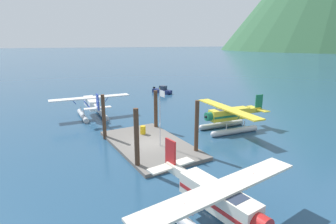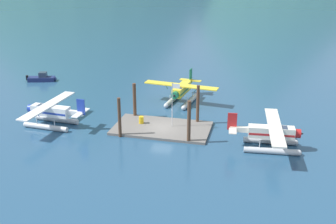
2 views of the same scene
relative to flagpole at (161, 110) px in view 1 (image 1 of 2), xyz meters
name	(u,v)px [view 1 (image 1 of 2)]	position (x,y,z in m)	size (l,w,h in m)	color
ground_plane	(150,146)	(-1.25, -0.54, -3.75)	(1200.00, 1200.00, 0.00)	navy
dock_platform	(150,144)	(-1.25, -0.54, -3.60)	(11.40, 6.37, 0.30)	#66605B
piling_near_left	(104,117)	(-5.35, -3.71, -1.41)	(0.37, 0.37, 4.68)	#4C3323
piling_near_right	(137,139)	(2.57, -3.52, -1.29)	(0.40, 0.40, 4.92)	#4C3323
piling_far_left	(156,110)	(-5.55, 2.38, -1.49)	(0.42, 0.42, 4.52)	#4C3323
piling_far_right	(197,128)	(2.54, 2.22, -1.30)	(0.37, 0.37, 4.91)	#4C3323
flagpole	(161,110)	(0.00, 0.00, 0.00)	(0.95, 0.10, 5.49)	silver
fuel_drum	(143,130)	(-3.97, 0.00, -3.01)	(0.62, 0.62, 0.88)	gold
seaplane_yellow_bow_centre	(229,117)	(-0.98, 9.29, -2.17)	(10.49, 7.95, 3.84)	#B7BABF
seaplane_white_port_aft	(92,106)	(-14.55, -2.62, -2.17)	(7.97, 10.47, 3.84)	#B7BABF
seaplane_cream_stbd_aft	(218,204)	(11.36, -2.83, -2.17)	(7.96, 10.48, 3.84)	#B7BABF
boat_navy_open_west	(162,91)	(-25.27, 14.17, -3.26)	(4.75, 2.63, 1.50)	navy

